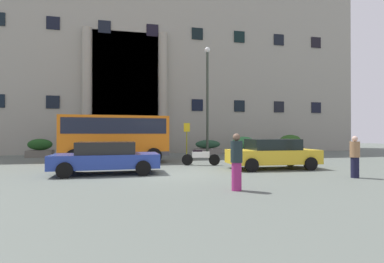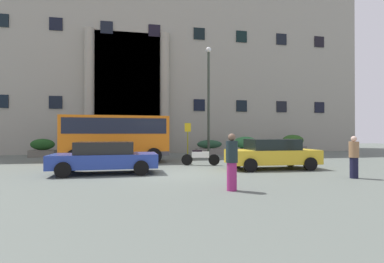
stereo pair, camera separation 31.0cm
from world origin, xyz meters
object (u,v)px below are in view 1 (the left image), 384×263
(parked_hatchback_near, at_px, (106,157))
(lamppost_plaza_centre, at_px, (207,93))
(hedge_planter_entrance_left, at_px, (116,148))
(scooter_by_planter, at_px, (118,158))
(motorcycle_near_kerb, at_px, (200,157))
(hedge_planter_far_west, at_px, (208,147))
(orange_minibus, at_px, (116,135))
(parked_compact_extra, at_px, (272,154))
(hedge_planter_entrance_right, at_px, (290,144))
(hedge_planter_east, at_px, (243,146))
(pedestrian_man_crossing, at_px, (237,162))
(bus_stop_sign, at_px, (187,136))
(pedestrian_child_trailing, at_px, (355,157))
(hedge_planter_west, at_px, (40,148))

(parked_hatchback_near, distance_m, lamppost_plaza_centre, 10.92)
(hedge_planter_entrance_left, height_order, lamppost_plaza_centre, lamppost_plaza_centre)
(scooter_by_planter, xyz_separation_m, motorcycle_near_kerb, (4.32, -0.31, 0.00))
(hedge_planter_far_west, relative_size, lamppost_plaza_centre, 0.27)
(orange_minibus, bearing_deg, lamppost_plaza_centre, 22.16)
(orange_minibus, xyz_separation_m, hedge_planter_far_west, (7.11, 5.39, -1.06))
(motorcycle_near_kerb, bearing_deg, parked_compact_extra, -22.19)
(hedge_planter_entrance_right, bearing_deg, parked_hatchback_near, -145.60)
(hedge_planter_entrance_right, distance_m, lamppost_plaza_centre, 9.29)
(hedge_planter_east, distance_m, parked_compact_extra, 10.27)
(parked_hatchback_near, relative_size, pedestrian_man_crossing, 2.57)
(scooter_by_planter, relative_size, motorcycle_near_kerb, 1.01)
(bus_stop_sign, distance_m, hedge_planter_east, 6.31)
(motorcycle_near_kerb, relative_size, pedestrian_man_crossing, 1.18)
(hedge_planter_entrance_left, distance_m, hedge_planter_entrance_right, 14.76)
(bus_stop_sign, bearing_deg, hedge_planter_east, 29.34)
(hedge_planter_entrance_left, relative_size, hedge_planter_far_west, 0.82)
(hedge_planter_east, xyz_separation_m, lamppost_plaza_centre, (-3.76, -2.33, 3.97))
(lamppost_plaza_centre, bearing_deg, scooter_by_planter, -140.75)
(hedge_planter_far_west, xyz_separation_m, pedestrian_child_trailing, (2.23, -13.44, 0.24))
(orange_minibus, xyz_separation_m, pedestrian_child_trailing, (9.34, -8.05, -0.82))
(parked_hatchback_near, bearing_deg, lamppost_plaza_centre, 48.19)
(motorcycle_near_kerb, distance_m, lamppost_plaza_centre, 7.08)
(parked_hatchback_near, distance_m, scooter_by_planter, 2.73)
(hedge_planter_far_west, bearing_deg, scooter_by_planter, -132.45)
(scooter_by_planter, distance_m, pedestrian_man_crossing, 8.21)
(pedestrian_child_trailing, bearing_deg, parked_compact_extra, 93.28)
(hedge_planter_entrance_right, xyz_separation_m, parked_compact_extra, (-6.90, -9.91, -0.04))
(hedge_planter_far_west, bearing_deg, motorcycle_near_kerb, -108.24)
(bus_stop_sign, relative_size, parked_compact_extra, 0.57)
(parked_compact_extra, relative_size, pedestrian_child_trailing, 2.67)
(hedge_planter_west, bearing_deg, lamppost_plaza_centre, -10.65)
(hedge_planter_west, height_order, parked_hatchback_near, parked_hatchback_near)
(hedge_planter_entrance_left, distance_m, hedge_planter_east, 10.41)
(orange_minibus, relative_size, hedge_planter_east, 2.89)
(hedge_planter_entrance_left, bearing_deg, pedestrian_child_trailing, -54.26)
(orange_minibus, xyz_separation_m, hedge_planter_entrance_right, (14.50, 5.20, -0.86))
(parked_hatchback_near, distance_m, motorcycle_near_kerb, 5.28)
(hedge_planter_far_west, bearing_deg, pedestrian_child_trailing, -80.56)
(hedge_planter_entrance_left, height_order, motorcycle_near_kerb, hedge_planter_entrance_left)
(motorcycle_near_kerb, height_order, pedestrian_man_crossing, pedestrian_man_crossing)
(motorcycle_near_kerb, bearing_deg, hedge_planter_far_west, 85.57)
(hedge_planter_east, bearing_deg, orange_minibus, -152.74)
(hedge_planter_far_west, distance_m, hedge_planter_east, 3.05)
(hedge_planter_east, height_order, pedestrian_man_crossing, pedestrian_man_crossing)
(scooter_by_planter, distance_m, motorcycle_near_kerb, 4.33)
(orange_minibus, height_order, hedge_planter_west, orange_minibus)
(hedge_planter_far_west, xyz_separation_m, hedge_planter_east, (3.05, -0.16, 0.13))
(parked_hatchback_near, bearing_deg, pedestrian_man_crossing, -49.68)
(hedge_planter_entrance_left, xyz_separation_m, hedge_planter_west, (-5.28, -0.14, 0.00))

